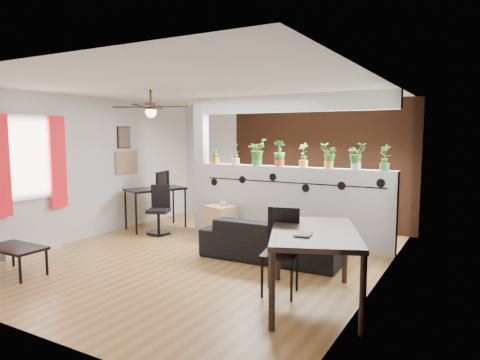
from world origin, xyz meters
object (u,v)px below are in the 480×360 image
object	(u,v)px
folding_chair	(282,243)
potted_plant_5	(329,155)
potted_plant_7	(385,157)
office_chair	(159,213)
dining_table	(314,238)
potted_plant_1	(236,153)
coffee_table	(16,249)
cube_shelf	(221,222)
potted_plant_6	(356,155)
cup	(223,203)
ceiling_fan	(151,109)
computer_desk	(155,192)
potted_plant_3	(280,153)
potted_plant_4	(304,154)
sofa	(272,240)
potted_plant_0	(215,152)
potted_plant_2	(257,151)

from	to	relation	value
folding_chair	potted_plant_5	bearing A→B (deg)	94.28
potted_plant_7	office_chair	bearing A→B (deg)	-170.42
potted_plant_7	folding_chair	distance (m)	2.58
dining_table	potted_plant_1	bearing A→B (deg)	135.05
office_chair	dining_table	xyz separation A→B (m)	(3.74, -1.76, 0.35)
dining_table	coffee_table	world-z (taller)	dining_table
office_chair	potted_plant_1	bearing A→B (deg)	27.43
potted_plant_5	dining_table	world-z (taller)	potted_plant_5
cube_shelf	potted_plant_5	bearing A→B (deg)	29.24
potted_plant_6	folding_chair	distance (m)	2.49
potted_plant_7	cup	size ratio (longest dim) A/B	3.66
office_chair	potted_plant_7	bearing A→B (deg)	9.58
ceiling_fan	computer_desk	world-z (taller)	ceiling_fan
dining_table	folding_chair	size ratio (longest dim) A/B	1.74
dining_table	potted_plant_3	bearing A→B (deg)	122.25
potted_plant_7	dining_table	distance (m)	2.58
potted_plant_4	sofa	xyz separation A→B (m)	(-0.06, -1.11, -1.27)
potted_plant_0	potted_plant_5	distance (m)	2.26
ceiling_fan	potted_plant_1	bearing A→B (deg)	75.32
coffee_table	dining_table	bearing A→B (deg)	15.28
potted_plant_2	dining_table	world-z (taller)	potted_plant_2
potted_plant_3	computer_desk	size ratio (longest dim) A/B	0.35
potted_plant_1	sofa	distance (m)	2.12
ceiling_fan	folding_chair	bearing A→B (deg)	-11.12
ceiling_fan	dining_table	distance (m)	3.36
potted_plant_2	coffee_table	world-z (taller)	potted_plant_2
dining_table	folding_chair	bearing A→B (deg)	161.66
potted_plant_5	office_chair	distance (m)	3.39
potted_plant_7	office_chair	xyz separation A→B (m)	(-4.01, -0.68, -1.16)
sofa	coffee_table	world-z (taller)	sofa
ceiling_fan	potted_plant_2	distance (m)	2.14
potted_plant_7	dining_table	world-z (taller)	potted_plant_7
dining_table	office_chair	bearing A→B (deg)	154.85
potted_plant_2	dining_table	bearing A→B (deg)	-50.77
potted_plant_5	potted_plant_7	bearing A→B (deg)	0.00
potted_plant_4	sofa	distance (m)	1.69
potted_plant_5	office_chair	size ratio (longest dim) A/B	0.45
potted_plant_0	potted_plant_5	xyz separation A→B (m)	(2.26, 0.00, -0.00)
ceiling_fan	potted_plant_4	size ratio (longest dim) A/B	2.83
computer_desk	potted_plant_2	bearing A→B (deg)	9.06
potted_plant_4	cube_shelf	xyz separation A→B (m)	(-1.44, -0.39, -1.27)
ceiling_fan	potted_plant_2	xyz separation A→B (m)	(0.92, 1.80, -0.71)
sofa	office_chair	bearing A→B (deg)	-11.64
potted_plant_6	potted_plant_0	bearing A→B (deg)	-180.00
ceiling_fan	potted_plant_0	size ratio (longest dim) A/B	2.82
potted_plant_5	potted_plant_6	xyz separation A→B (m)	(0.45, 0.00, 0.01)
potted_plant_0	cube_shelf	xyz separation A→B (m)	(0.36, -0.39, -1.27)
folding_chair	potted_plant_7	bearing A→B (deg)	72.21
potted_plant_2	dining_table	distance (m)	3.25
office_chair	cup	bearing A→B (deg)	12.86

